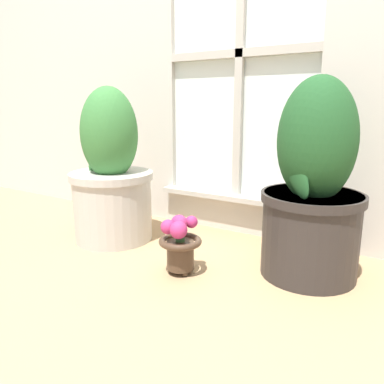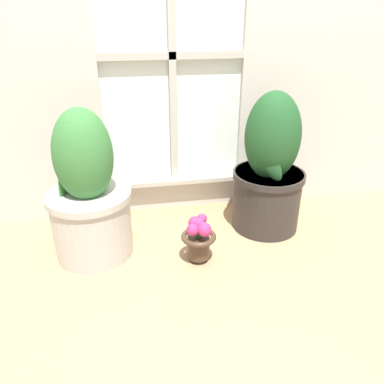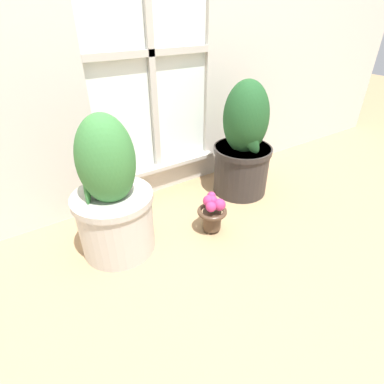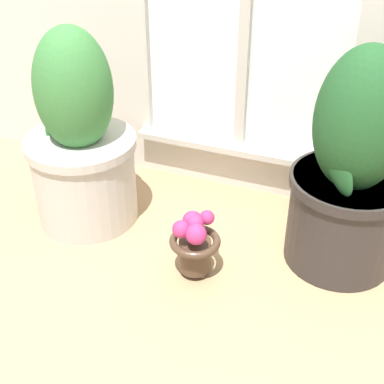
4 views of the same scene
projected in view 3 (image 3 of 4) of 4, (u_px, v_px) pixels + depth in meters
name	position (u px, v px, depth m)	size (l,w,h in m)	color
ground_plane	(219.00, 243.00, 1.51)	(10.00, 10.00, 0.00)	tan
potted_plant_left	(112.00, 199.00, 1.34)	(0.37, 0.37, 0.68)	#B7B2A8
potted_plant_right	(243.00, 147.00, 1.79)	(0.35, 0.35, 0.69)	#2D2826
flower_vase	(212.00, 212.00, 1.54)	(0.15, 0.15, 0.21)	#473323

